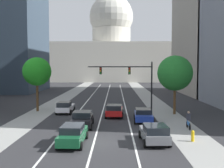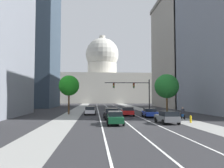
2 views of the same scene
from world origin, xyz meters
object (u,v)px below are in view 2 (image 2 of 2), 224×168
Objects in this scene: cyclist at (183,113)px; street_tree_near_left at (69,86)px; car_green at (115,118)px; traffic_signal_mast at (135,89)px; car_red at (127,111)px; car_gray at (167,117)px; fire_hydrant at (191,119)px; car_black at (111,114)px; street_tree_mid_right at (167,86)px; capitol_building at (102,81)px; car_blue at (150,112)px; car_white at (90,110)px.

street_tree_near_left is at bearing 59.91° from cyclist.
car_green is 0.54× the size of traffic_signal_mast.
car_red is 11.97m from street_tree_near_left.
car_green is at bearing 91.18° from car_gray.
fire_hydrant is 0.13× the size of street_tree_near_left.
traffic_signal_mast reaches higher than car_black.
street_tree_mid_right is at bearing -55.20° from car_black.
street_tree_mid_right is at bearing -83.69° from capitol_building.
car_black is 10.32m from cyclist.
street_tree_mid_right reaches higher than car_blue.
car_red is 1.03× the size of car_gray.
car_green is at bearing 167.26° from car_red.
fire_hydrant is (3.13, 0.52, -0.34)m from car_gray.
car_gray is at bearing -177.08° from car_blue.
car_red reaches higher than car_blue.
car_blue is 8.95m from traffic_signal_mast.
car_green is 6.36m from car_gray.
car_red is at bearing -165.24° from street_tree_mid_right.
car_black is 12.70m from traffic_signal_mast.
fire_hydrant is (9.47, -5.37, -0.34)m from car_black.
traffic_signal_mast is at bearing -15.90° from car_green.
capitol_building is at bearing 83.81° from street_tree_near_left.
car_white is 6.18m from street_tree_near_left.
street_tree_mid_right reaches higher than car_red.
car_black is 1.04× the size of car_blue.
car_gray is (6.35, 0.37, -0.01)m from car_green.
car_black is 8.66m from car_gray.
car_green is 0.66× the size of street_tree_near_left.
car_black is 0.99× the size of car_green.
car_gray is at bearing -162.69° from car_red.
fire_hydrant is at bearing -42.44° from street_tree_near_left.
car_white is 1.00× the size of car_red.
traffic_signal_mast is 17.21m from fire_hydrant.
traffic_signal_mast is at bearing 1.02° from car_gray.
car_white is (-9.51, 5.58, 0.03)m from car_blue.
cyclist is 9.58m from street_tree_mid_right.
cyclist is at bearing -40.00° from car_gray.
car_black is (-1.58, -90.28, -11.27)m from capitol_building.
cyclist reaches higher than car_white.
car_red is (3.16, 5.74, -0.02)m from car_black.
capitol_building reaches higher than car_white.
traffic_signal_mast reaches higher than car_red.
car_green is at bearing -107.60° from traffic_signal_mast.
cyclist is (0.82, 4.56, 0.39)m from fire_hydrant.
car_blue is 4.31m from car_red.
car_red is (-3.17, 2.91, 0.04)m from car_blue.
cyclist is 20.91m from street_tree_near_left.
cyclist is at bearing -60.39° from car_green.
car_blue is 0.51× the size of traffic_signal_mast.
cyclist reaches higher than car_blue.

